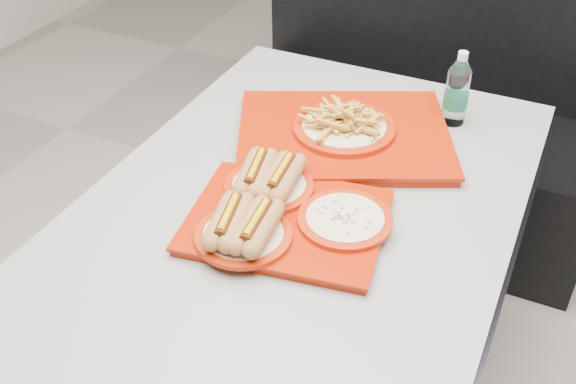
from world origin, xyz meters
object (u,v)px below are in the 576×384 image
at_px(diner_table, 294,266).
at_px(tray_near, 279,212).
at_px(water_bottle, 457,93).
at_px(tray_far, 344,130).
at_px(booth_bench, 419,115).

relative_size(diner_table, tray_near, 3.18).
bearing_deg(water_bottle, diner_table, -113.14).
distance_m(diner_table, tray_near, 0.20).
height_order(tray_far, water_bottle, water_bottle).
relative_size(diner_table, water_bottle, 7.27).
bearing_deg(booth_bench, diner_table, -90.00).
height_order(tray_near, tray_far, tray_far).
height_order(diner_table, water_bottle, water_bottle).
xyz_separation_m(booth_bench, water_bottle, (0.22, -0.59, 0.43)).
distance_m(tray_near, tray_far, 0.36).
bearing_deg(diner_table, booth_bench, 90.00).
relative_size(booth_bench, tray_near, 3.02).
bearing_deg(tray_near, tray_far, 89.31).
bearing_deg(booth_bench, water_bottle, -69.70).
height_order(booth_bench, tray_far, booth_bench).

